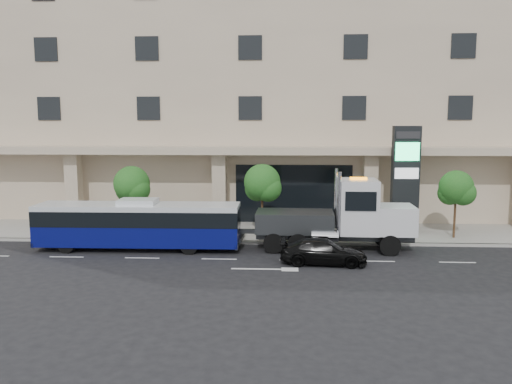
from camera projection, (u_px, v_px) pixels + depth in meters
The scene contains 11 objects.
ground at pixel (296, 253), 26.83m from camera, with size 120.00×120.00×0.00m, color black.
sidewalk at pixel (294, 232), 31.77m from camera, with size 120.00×6.00×0.15m, color gray.
curb at pixel (296, 243), 28.80m from camera, with size 120.00×0.30×0.15m, color gray.
convention_center at pixel (293, 87), 40.81m from camera, with size 60.00×17.60×20.00m.
tree_left at pixel (132, 187), 30.51m from camera, with size 2.27×2.20×4.22m.
tree_mid at pixel (263, 185), 30.07m from camera, with size 2.28×2.20×4.38m.
tree_right at pixel (457, 190), 29.49m from camera, with size 2.10×2.00×4.04m.
city_bus at pixel (138, 224), 27.43m from camera, with size 11.15×2.50×2.81m.
tow_truck at pixel (342, 217), 27.26m from camera, with size 9.71×2.68×4.42m.
black_sedan at pixel (323, 252), 24.60m from camera, with size 1.73×4.25×1.23m, color black.
signage_pylon at pixel (405, 179), 30.76m from camera, with size 1.69×0.70×6.65m.
Camera 1 is at (-0.79, -26.26, 6.71)m, focal length 35.00 mm.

